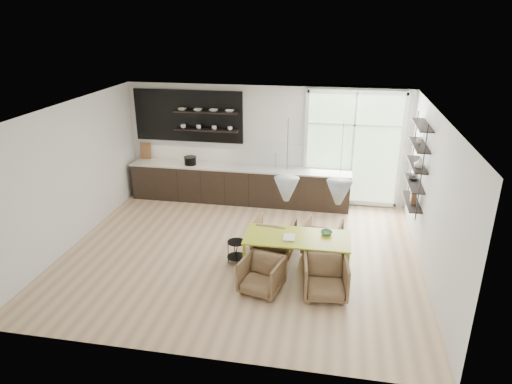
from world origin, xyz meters
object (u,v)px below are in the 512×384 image
at_px(armchair_back_left, 274,236).
at_px(wire_stool, 236,249).
at_px(armchair_front_right, 325,278).
at_px(armchair_back_right, 322,237).
at_px(armchair_front_left, 261,275).
at_px(dining_table, 297,239).

xyz_separation_m(armchair_back_left, wire_stool, (-0.65, -0.54, -0.07)).
height_order(armchair_back_left, armchair_front_right, armchair_back_left).
distance_m(armchair_back_left, armchair_front_right, 1.71).
bearing_deg(armchair_back_right, armchair_front_left, 68.35).
height_order(armchair_back_right, wire_stool, armchair_back_right).
relative_size(armchair_back_right, armchair_front_right, 0.98).
bearing_deg(dining_table, armchair_back_left, 129.42).
bearing_deg(wire_stool, armchair_front_left, -53.47).
relative_size(armchair_front_left, wire_stool, 1.50).
bearing_deg(wire_stool, armchair_back_left, 39.57).
xyz_separation_m(armchair_back_left, armchair_front_right, (1.07, -1.34, -0.02)).
relative_size(dining_table, armchair_back_left, 2.43).
bearing_deg(dining_table, armchair_front_left, -124.68).
height_order(armchair_back_right, armchair_front_left, armchair_back_right).
relative_size(dining_table, armchair_front_right, 2.57).
distance_m(armchair_back_left, armchair_back_right, 0.97).
height_order(dining_table, wire_stool, dining_table).
relative_size(armchair_back_left, armchair_front_right, 1.06).
bearing_deg(armchair_back_right, wire_stool, 34.12).
height_order(armchair_front_left, wire_stool, armchair_front_left).
xyz_separation_m(dining_table, wire_stool, (-1.17, 0.08, -0.36)).
relative_size(armchair_front_right, wire_stool, 1.65).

